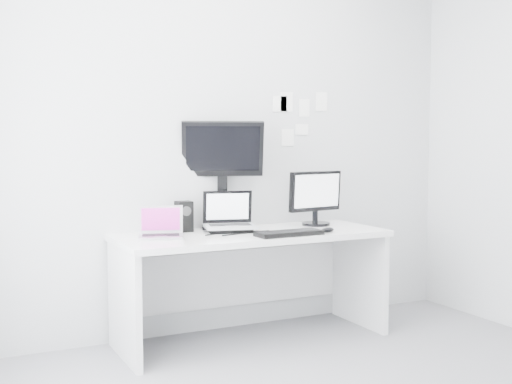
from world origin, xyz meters
The scene contains 15 objects.
back_wall centered at (0.00, 1.60, 1.35)m, with size 3.60×3.60×0.00m, color #B8BBBD.
desk centered at (0.00, 1.25, 0.36)m, with size 1.80×0.70×0.73m, color white.
macbook centered at (-0.62, 1.27, 0.83)m, with size 0.28×0.21×0.21m, color #B2B2B7.
speaker centered at (-0.39, 1.49, 0.83)m, with size 0.10×0.10×0.20m, color black.
dell_laptop centered at (-0.12, 1.33, 0.87)m, with size 0.33×0.26×0.28m, color #A0A3A8.
rear_monitor centered at (-0.08, 1.54, 1.11)m, with size 0.56×0.20×0.76m, color black.
samsung_monitor centered at (0.57, 1.37, 0.93)m, with size 0.44×0.20×0.40m, color black.
keyboard centered at (0.15, 1.01, 0.74)m, with size 0.44×0.16×0.03m, color black.
mouse centered at (0.45, 1.03, 0.75)m, with size 0.10×0.07×0.03m, color black.
wall_note_0 centered at (0.45, 1.59, 1.62)m, with size 0.10×0.00×0.14m, color white.
wall_note_1 centered at (0.60, 1.59, 1.58)m, with size 0.09×0.00×0.13m, color white.
wall_note_2 centered at (0.75, 1.59, 1.63)m, with size 0.10×0.00×0.14m, color white.
wall_note_3 centered at (0.58, 1.59, 1.42)m, with size 0.11×0.00×0.08m, color white.
wall_note_4 centered at (0.46, 1.59, 1.36)m, with size 0.10×0.00×0.12m, color white.
wall_note_5 centered at (0.39, 1.59, 1.60)m, with size 0.12×0.00×0.12m, color white.
Camera 1 is at (-1.91, -2.66, 1.34)m, focal length 46.34 mm.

